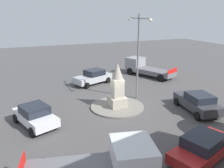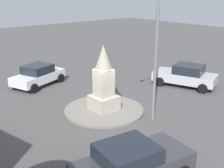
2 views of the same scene
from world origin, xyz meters
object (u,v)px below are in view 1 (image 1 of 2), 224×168
at_px(car_red_parked_left, 203,147).
at_px(car_silver_near_island, 93,77).
at_px(truck_grey_waiting, 145,68).
at_px(monument, 117,88).
at_px(truck_white_approaching, 105,166).
at_px(car_dark_grey_passing, 198,102).
at_px(streetlamp, 138,48).
at_px(car_white_parked_right, 35,115).

relative_size(car_red_parked_left, car_silver_near_island, 1.02).
height_order(car_red_parked_left, truck_grey_waiting, truck_grey_waiting).
xyz_separation_m(monument, truck_white_approaching, (7.94, -4.13, -0.76)).
bearing_deg(car_red_parked_left, car_dark_grey_passing, 140.12).
bearing_deg(car_silver_near_island, monument, -2.08).
height_order(streetlamp, car_dark_grey_passing, streetlamp).
relative_size(streetlamp, truck_grey_waiting, 1.14).
bearing_deg(car_dark_grey_passing, car_red_parked_left, -39.88).
xyz_separation_m(car_red_parked_left, truck_white_approaching, (-0.33, -5.44, 0.18)).
relative_size(truck_white_approaching, truck_grey_waiting, 0.95).
height_order(monument, streetlamp, streetlamp).
bearing_deg(car_white_parked_right, streetlamp, 102.27).
relative_size(car_dark_grey_passing, car_white_parked_right, 1.06).
distance_m(car_white_parked_right, car_silver_near_island, 10.38).
relative_size(monument, car_red_parked_left, 0.77).
xyz_separation_m(streetlamp, car_white_parked_right, (1.98, -9.08, -3.83)).
distance_m(streetlamp, car_silver_near_island, 7.33).
height_order(car_silver_near_island, truck_white_approaching, truck_white_approaching).
bearing_deg(truck_white_approaching, car_dark_grey_passing, 116.16).
height_order(monument, car_dark_grey_passing, monument).
relative_size(car_silver_near_island, truck_white_approaching, 0.73).
xyz_separation_m(car_silver_near_island, truck_grey_waiting, (-0.97, 7.08, 0.16)).
relative_size(car_dark_grey_passing, truck_white_approaching, 0.71).
xyz_separation_m(car_dark_grey_passing, car_silver_near_island, (-10.31, -5.29, 0.01)).
relative_size(streetlamp, car_dark_grey_passing, 1.67).
xyz_separation_m(monument, car_silver_near_island, (-7.12, 0.26, -0.91)).
bearing_deg(truck_white_approaching, monument, 152.51).
relative_size(monument, truck_grey_waiting, 0.55).
bearing_deg(truck_grey_waiting, monument, -42.19).
relative_size(streetlamp, car_white_parked_right, 1.78).
bearing_deg(truck_grey_waiting, truck_white_approaching, -35.58).
xyz_separation_m(streetlamp, car_silver_near_island, (-5.85, -2.26, -3.80)).
distance_m(monument, streetlamp, 4.04).
bearing_deg(car_dark_grey_passing, monument, -119.83).
height_order(streetlamp, car_silver_near_island, streetlamp).
relative_size(streetlamp, truck_white_approaching, 1.19).
height_order(streetlamp, truck_grey_waiting, streetlamp).
bearing_deg(car_red_parked_left, monument, -171.04).
distance_m(streetlamp, car_red_parked_left, 10.36).
bearing_deg(car_white_parked_right, car_silver_near_island, 138.90).
xyz_separation_m(car_white_parked_right, truck_white_approaching, (7.24, 2.43, 0.18)).
xyz_separation_m(streetlamp, car_dark_grey_passing, (4.46, 3.04, -3.81)).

